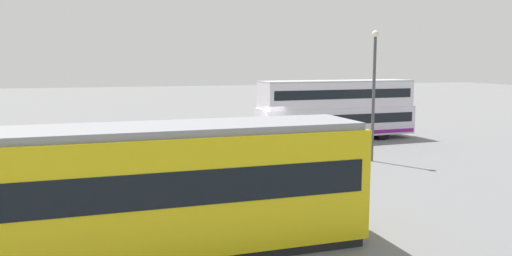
{
  "coord_description": "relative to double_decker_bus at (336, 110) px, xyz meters",
  "views": [
    {
      "loc": [
        9.01,
        27.9,
        5.21
      ],
      "look_at": [
        2.02,
        4.22,
        1.9
      ],
      "focal_mm": 34.48,
      "sensor_mm": 36.0,
      "label": 1
    }
  ],
  "objects": [
    {
      "name": "pedestrian_crossing",
      "position": [
        7.22,
        9.54,
        -1.1
      ],
      "size": [
        0.38,
        0.38,
        1.64
      ],
      "color": "#4C3F2D",
      "rests_on": "ground"
    },
    {
      "name": "street_lamp",
      "position": [
        1.31,
        7.11,
        1.95
      ],
      "size": [
        0.36,
        0.36,
        6.84
      ],
      "color": "#4C4C51",
      "rests_on": "ground"
    },
    {
      "name": "tram_yellow",
      "position": [
        14.65,
        16.88,
        -0.2
      ],
      "size": [
        14.11,
        3.02,
        3.55
      ],
      "color": "yellow",
      "rests_on": "ground"
    },
    {
      "name": "pedestrian_railing",
      "position": [
        7.64,
        7.26,
        -1.3
      ],
      "size": [
        9.1,
        0.27,
        1.08
      ],
      "color": "gray",
      "rests_on": "ground"
    },
    {
      "name": "ground_plane",
      "position": [
        5.45,
        2.05,
        -2.05
      ],
      "size": [
        160.0,
        160.0,
        0.0
      ],
      "primitive_type": "plane",
      "color": "slate"
    },
    {
      "name": "pedestrian_near_railing",
      "position": [
        7.52,
        7.57,
        -1.07
      ],
      "size": [
        0.45,
        0.45,
        1.69
      ],
      "color": "black",
      "rests_on": "ground"
    },
    {
      "name": "double_decker_bus",
      "position": [
        0.0,
        0.0,
        0.0
      ],
      "size": [
        10.98,
        3.18,
        4.0
      ],
      "color": "silver",
      "rests_on": "ground"
    },
    {
      "name": "info_sign",
      "position": [
        13.05,
        7.64,
        -0.44
      ],
      "size": [
        1.28,
        0.19,
        2.28
      ],
      "color": "slate",
      "rests_on": "ground"
    }
  ]
}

